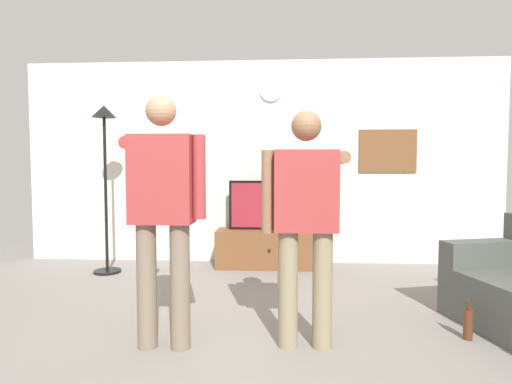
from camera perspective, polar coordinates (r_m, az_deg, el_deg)
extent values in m
plane|color=gray|center=(2.91, -2.39, -22.60)|extent=(8.40, 8.40, 0.00)
cube|color=silver|center=(5.56, 0.68, 4.16)|extent=(6.40, 0.10, 2.70)
cube|color=brown|center=(5.31, 1.93, -7.86)|extent=(1.36, 0.43, 0.48)
sphere|color=black|center=(5.08, 1.87, -8.10)|extent=(0.04, 0.04, 0.04)
cube|color=black|center=(5.28, 1.96, -1.83)|extent=(1.05, 0.06, 0.63)
cube|color=maroon|center=(5.24, 1.95, -1.87)|extent=(0.99, 0.01, 0.57)
cylinder|color=white|center=(5.59, 2.06, 13.85)|extent=(0.28, 0.03, 0.28)
cube|color=brown|center=(5.68, 17.82, 5.45)|extent=(0.74, 0.04, 0.56)
cylinder|color=black|center=(5.40, -19.95, -10.32)|extent=(0.32, 0.32, 0.03)
cylinder|color=black|center=(5.26, -20.16, -0.33)|extent=(0.04, 0.04, 1.85)
cone|color=black|center=(5.29, -20.38, 10.47)|extent=(0.28, 0.28, 0.14)
cylinder|color=#7A6B56|center=(3.07, -14.94, -12.45)|extent=(0.14, 0.14, 0.89)
cylinder|color=#7A6B56|center=(3.00, -10.51, -12.74)|extent=(0.14, 0.14, 0.89)
cube|color=#A53838|center=(2.92, -12.94, 1.72)|extent=(0.43, 0.22, 0.61)
sphere|color=tan|center=(2.94, -13.07, 10.94)|extent=(0.21, 0.21, 0.21)
cylinder|color=#A53838|center=(3.28, -15.97, 6.34)|extent=(0.09, 0.58, 0.09)
cube|color=white|center=(3.58, -14.26, 6.11)|extent=(0.04, 0.12, 0.04)
cylinder|color=#A53838|center=(2.86, -7.91, 2.08)|extent=(0.09, 0.09, 0.58)
cylinder|color=gray|center=(2.99, 4.47, -13.30)|extent=(0.14, 0.14, 0.83)
cylinder|color=gray|center=(3.01, 9.22, -13.25)|extent=(0.14, 0.14, 0.83)
cube|color=#A53838|center=(2.88, 6.95, 0.18)|extent=(0.44, 0.22, 0.57)
sphere|color=#8C6647|center=(2.89, 7.01, 9.09)|extent=(0.21, 0.21, 0.21)
cylinder|color=#8C6647|center=(2.87, 1.66, 0.06)|extent=(0.09, 0.09, 0.58)
cylinder|color=#8C6647|center=(3.19, 11.44, 4.64)|extent=(0.09, 0.58, 0.09)
cube|color=white|center=(3.51, 10.72, 4.53)|extent=(0.04, 0.12, 0.04)
cube|color=#4C514C|center=(4.17, 29.67, -7.37)|extent=(0.87, 0.40, 0.22)
cylinder|color=#592D19|center=(3.56, 27.40, -16.06)|extent=(0.07, 0.07, 0.22)
cylinder|color=#4C2814|center=(3.52, 27.47, -13.80)|extent=(0.02, 0.02, 0.07)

